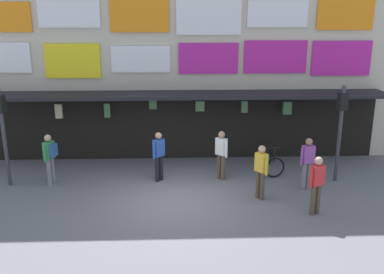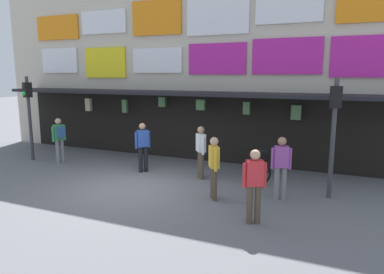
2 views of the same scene
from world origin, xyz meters
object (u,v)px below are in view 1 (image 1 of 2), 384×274
at_px(traffic_light_far, 341,118).
at_px(pedestrian_in_white, 159,154).
at_px(pedestrian_in_black, 50,155).
at_px(bicycle_parked, 269,161).
at_px(pedestrian_in_yellow, 261,169).
at_px(pedestrian_in_blue, 221,152).
at_px(traffic_light_near, 2,122).
at_px(pedestrian_in_green, 317,182).
at_px(pedestrian_in_purple, 307,161).

xyz_separation_m(traffic_light_far, pedestrian_in_white, (-5.90, 0.19, -1.19)).
xyz_separation_m(traffic_light_far, pedestrian_in_black, (-9.41, 0.05, -1.16)).
bearing_deg(pedestrian_in_white, bicycle_parked, 10.21).
xyz_separation_m(traffic_light_far, pedestrian_in_yellow, (-2.81, -1.36, -1.19)).
distance_m(bicycle_parked, pedestrian_in_blue, 1.94).
relative_size(traffic_light_near, pedestrian_in_black, 1.90).
relative_size(pedestrian_in_green, pedestrian_in_purple, 1.00).
bearing_deg(pedestrian_in_black, pedestrian_in_yellow, -12.09).
relative_size(bicycle_parked, pedestrian_in_white, 0.75).
bearing_deg(pedestrian_in_yellow, pedestrian_in_white, 153.41).
bearing_deg(traffic_light_near, pedestrian_in_white, 2.43).
distance_m(traffic_light_near, pedestrian_in_blue, 7.05).
bearing_deg(bicycle_parked, traffic_light_far, -23.00).
height_order(bicycle_parked, pedestrian_in_white, pedestrian_in_white).
xyz_separation_m(traffic_light_near, pedestrian_in_black, (1.36, 0.07, -1.16)).
bearing_deg(pedestrian_in_white, pedestrian_in_green, -30.78).
distance_m(pedestrian_in_blue, pedestrian_in_yellow, 1.91).
bearing_deg(pedestrian_in_black, traffic_light_far, -0.33).
relative_size(pedestrian_in_blue, pedestrian_in_purple, 1.00).
height_order(pedestrian_in_blue, pedestrian_in_yellow, same).
xyz_separation_m(pedestrian_in_green, pedestrian_in_black, (-7.93, 2.50, 0.04)).
height_order(pedestrian_in_blue, pedestrian_in_purple, same).
height_order(bicycle_parked, pedestrian_in_green, pedestrian_in_green).
bearing_deg(pedestrian_in_yellow, traffic_light_near, 170.44).
bearing_deg(pedestrian_in_black, pedestrian_in_purple, -4.96).
relative_size(traffic_light_near, pedestrian_in_green, 1.90).
distance_m(pedestrian_in_white, pedestrian_in_yellow, 3.46).
bearing_deg(pedestrian_in_white, traffic_light_far, -1.82).
xyz_separation_m(traffic_light_near, pedestrian_in_blue, (6.94, 0.28, -1.19)).
relative_size(pedestrian_in_white, pedestrian_in_purple, 1.00).
relative_size(pedestrian_in_green, pedestrian_in_yellow, 1.00).
height_order(bicycle_parked, pedestrian_in_black, pedestrian_in_black).
height_order(pedestrian_in_black, pedestrian_in_yellow, same).
bearing_deg(pedestrian_in_yellow, bicycle_parked, 71.71).
bearing_deg(pedestrian_in_blue, traffic_light_far, -3.83).
xyz_separation_m(pedestrian_in_purple, pedestrian_in_yellow, (-1.61, -0.70, 0.00)).
distance_m(bicycle_parked, pedestrian_in_yellow, 2.42).
relative_size(pedestrian_in_white, pedestrian_in_yellow, 1.00).
relative_size(traffic_light_near, pedestrian_in_blue, 1.90).
bearing_deg(pedestrian_in_green, pedestrian_in_purple, 80.94).
bearing_deg(traffic_light_near, traffic_light_far, 0.10).
relative_size(pedestrian_in_green, pedestrian_in_white, 1.00).
height_order(traffic_light_near, bicycle_parked, traffic_light_near).
bearing_deg(pedestrian_in_green, pedestrian_in_white, 149.22).
xyz_separation_m(pedestrian_in_blue, pedestrian_in_black, (-5.58, -0.20, 0.04)).
bearing_deg(pedestrian_in_blue, bicycle_parked, 19.46).
xyz_separation_m(traffic_light_near, bicycle_parked, (8.70, 0.90, -1.75)).
bearing_deg(pedestrian_in_blue, pedestrian_in_yellow, -57.79).
height_order(traffic_light_near, traffic_light_far, same).
distance_m(bicycle_parked, pedestrian_in_green, 3.42).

